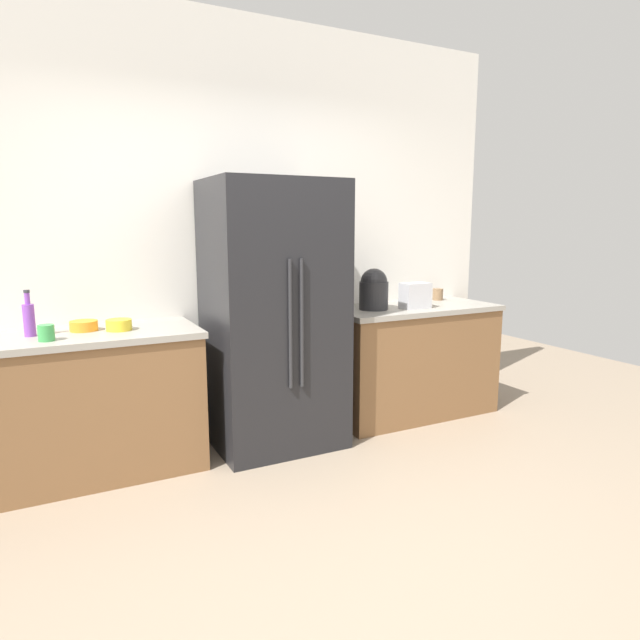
{
  "coord_description": "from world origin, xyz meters",
  "views": [
    {
      "loc": [
        -1.24,
        -2.13,
        1.54
      ],
      "look_at": [
        0.08,
        0.43,
        1.04
      ],
      "focal_mm": 31.0,
      "sensor_mm": 36.0,
      "label": 1
    }
  ],
  "objects_px": {
    "toaster": "(415,296)",
    "bowl_b": "(84,326)",
    "cup_a": "(46,333)",
    "refrigerator": "(273,316)",
    "bowl_a": "(119,325)",
    "bottle_a": "(29,318)",
    "cup_b": "(438,294)",
    "rice_cooker": "(374,289)"
  },
  "relations": [
    {
      "from": "cup_a",
      "to": "bowl_a",
      "type": "xyz_separation_m",
      "value": [
        0.41,
        0.15,
        -0.01
      ]
    },
    {
      "from": "cup_b",
      "to": "bowl_a",
      "type": "relative_size",
      "value": 0.65
    },
    {
      "from": "bottle_a",
      "to": "bowl_b",
      "type": "distance_m",
      "value": 0.31
    },
    {
      "from": "bottle_a",
      "to": "bowl_b",
      "type": "height_order",
      "value": "bottle_a"
    },
    {
      "from": "bottle_a",
      "to": "cup_a",
      "type": "xyz_separation_m",
      "value": [
        0.08,
        -0.19,
        -0.06
      ]
    },
    {
      "from": "toaster",
      "to": "cup_a",
      "type": "distance_m",
      "value": 2.59
    },
    {
      "from": "toaster",
      "to": "rice_cooker",
      "type": "bearing_deg",
      "value": 163.74
    },
    {
      "from": "refrigerator",
      "to": "bowl_b",
      "type": "bearing_deg",
      "value": 173.82
    },
    {
      "from": "cup_a",
      "to": "bowl_b",
      "type": "relative_size",
      "value": 0.56
    },
    {
      "from": "toaster",
      "to": "bottle_a",
      "type": "distance_m",
      "value": 2.67
    },
    {
      "from": "rice_cooker",
      "to": "bowl_b",
      "type": "xyz_separation_m",
      "value": [
        -2.05,
        0.09,
        -0.12
      ]
    },
    {
      "from": "refrigerator",
      "to": "bowl_a",
      "type": "distance_m",
      "value": 1.01
    },
    {
      "from": "rice_cooker",
      "to": "toaster",
      "type": "bearing_deg",
      "value": -16.26
    },
    {
      "from": "rice_cooker",
      "to": "cup_a",
      "type": "xyz_separation_m",
      "value": [
        -2.26,
        -0.15,
        -0.11
      ]
    },
    {
      "from": "bottle_a",
      "to": "bowl_b",
      "type": "relative_size",
      "value": 1.66
    },
    {
      "from": "refrigerator",
      "to": "bowl_a",
      "type": "height_order",
      "value": "refrigerator"
    },
    {
      "from": "rice_cooker",
      "to": "bottle_a",
      "type": "bearing_deg",
      "value": 178.94
    },
    {
      "from": "refrigerator",
      "to": "bowl_b",
      "type": "height_order",
      "value": "refrigerator"
    },
    {
      "from": "cup_b",
      "to": "toaster",
      "type": "bearing_deg",
      "value": -147.77
    },
    {
      "from": "refrigerator",
      "to": "rice_cooker",
      "type": "height_order",
      "value": "refrigerator"
    },
    {
      "from": "cup_a",
      "to": "bowl_a",
      "type": "distance_m",
      "value": 0.43
    },
    {
      "from": "bowl_a",
      "to": "bowl_b",
      "type": "distance_m",
      "value": 0.21
    },
    {
      "from": "bowl_b",
      "to": "rice_cooker",
      "type": "bearing_deg",
      "value": -2.39
    },
    {
      "from": "refrigerator",
      "to": "toaster",
      "type": "height_order",
      "value": "refrigerator"
    },
    {
      "from": "bowl_b",
      "to": "bottle_a",
      "type": "bearing_deg",
      "value": -171.82
    },
    {
      "from": "refrigerator",
      "to": "bowl_b",
      "type": "relative_size",
      "value": 11.17
    },
    {
      "from": "rice_cooker",
      "to": "cup_a",
      "type": "height_order",
      "value": "rice_cooker"
    },
    {
      "from": "bowl_a",
      "to": "bottle_a",
      "type": "bearing_deg",
      "value": 174.88
    },
    {
      "from": "rice_cooker",
      "to": "bowl_a",
      "type": "distance_m",
      "value": 1.86
    },
    {
      "from": "bowl_b",
      "to": "cup_a",
      "type": "bearing_deg",
      "value": -132.45
    },
    {
      "from": "toaster",
      "to": "bowl_b",
      "type": "distance_m",
      "value": 2.38
    },
    {
      "from": "toaster",
      "to": "bowl_b",
      "type": "height_order",
      "value": "toaster"
    },
    {
      "from": "refrigerator",
      "to": "toaster",
      "type": "xyz_separation_m",
      "value": [
        1.17,
        -0.05,
        0.08
      ]
    },
    {
      "from": "bottle_a",
      "to": "cup_a",
      "type": "bearing_deg",
      "value": -66.74
    },
    {
      "from": "refrigerator",
      "to": "toaster",
      "type": "relative_size",
      "value": 8.39
    },
    {
      "from": "rice_cooker",
      "to": "bottle_a",
      "type": "height_order",
      "value": "rice_cooker"
    },
    {
      "from": "refrigerator",
      "to": "cup_b",
      "type": "distance_m",
      "value": 1.65
    },
    {
      "from": "rice_cooker",
      "to": "cup_b",
      "type": "relative_size",
      "value": 3.17
    },
    {
      "from": "toaster",
      "to": "rice_cooker",
      "type": "distance_m",
      "value": 0.34
    },
    {
      "from": "toaster",
      "to": "cup_a",
      "type": "relative_size",
      "value": 2.38
    },
    {
      "from": "toaster",
      "to": "bowl_b",
      "type": "xyz_separation_m",
      "value": [
        -2.37,
        0.18,
        -0.07
      ]
    },
    {
      "from": "bowl_a",
      "to": "bowl_b",
      "type": "relative_size",
      "value": 0.93
    }
  ]
}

